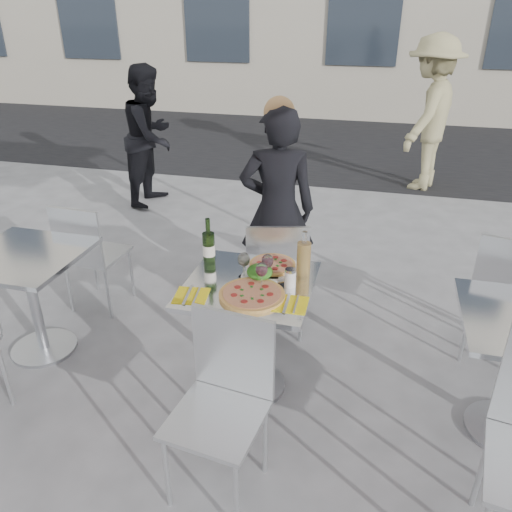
% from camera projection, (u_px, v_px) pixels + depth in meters
% --- Properties ---
extents(ground, '(80.00, 80.00, 0.00)m').
position_uv_depth(ground, '(250.00, 385.00, 3.18)').
color(ground, slate).
extents(street_asphalt, '(24.00, 5.00, 0.00)m').
position_uv_depth(street_asphalt, '(346.00, 143.00, 8.80)').
color(street_asphalt, black).
rests_on(street_asphalt, ground).
extents(main_table, '(0.72, 0.72, 0.75)m').
position_uv_depth(main_table, '(250.00, 314.00, 2.94)').
color(main_table, '#B7BABF').
rests_on(main_table, ground).
extents(side_table_left, '(0.72, 0.72, 0.75)m').
position_uv_depth(side_table_left, '(29.00, 283.00, 3.27)').
color(side_table_left, '#B7BABF').
rests_on(side_table_left, ground).
extents(chair_far, '(0.50, 0.51, 0.91)m').
position_uv_depth(chair_far, '(276.00, 270.00, 3.43)').
color(chair_far, silver).
rests_on(chair_far, ground).
extents(chair_near, '(0.47, 0.48, 0.91)m').
position_uv_depth(chair_near, '(224.00, 392.00, 2.34)').
color(chair_near, silver).
rests_on(chair_near, ground).
extents(side_chair_lfar, '(0.43, 0.44, 0.89)m').
position_uv_depth(side_chair_lfar, '(88.00, 249.00, 3.74)').
color(side_chair_lfar, silver).
rests_on(side_chair_lfar, ground).
extents(side_chair_rfar, '(0.52, 0.53, 0.95)m').
position_uv_depth(side_chair_rfar, '(508.00, 290.00, 3.14)').
color(side_chair_rfar, silver).
rests_on(side_chair_rfar, ground).
extents(woman_diner, '(0.65, 0.51, 1.57)m').
position_uv_depth(woman_diner, '(277.00, 210.00, 3.76)').
color(woman_diner, black).
rests_on(woman_diner, ground).
extents(pedestrian_a, '(0.65, 0.81, 1.61)m').
position_uv_depth(pedestrian_a, '(150.00, 136.00, 5.83)').
color(pedestrian_a, black).
rests_on(pedestrian_a, ground).
extents(pedestrian_b, '(1.08, 1.39, 1.90)m').
position_uv_depth(pedestrian_b, '(429.00, 114.00, 6.27)').
color(pedestrian_b, tan).
rests_on(pedestrian_b, ground).
extents(pizza_near, '(0.36, 0.36, 0.02)m').
position_uv_depth(pizza_near, '(252.00, 294.00, 2.71)').
color(pizza_near, tan).
rests_on(pizza_near, main_table).
extents(pizza_far, '(0.32, 0.32, 0.03)m').
position_uv_depth(pizza_far, '(272.00, 265.00, 3.00)').
color(pizza_far, white).
rests_on(pizza_far, main_table).
extents(salad_plate, '(0.22, 0.22, 0.09)m').
position_uv_depth(salad_plate, '(260.00, 273.00, 2.87)').
color(salad_plate, white).
rests_on(salad_plate, main_table).
extents(wine_bottle, '(0.07, 0.08, 0.29)m').
position_uv_depth(wine_bottle, '(209.00, 246.00, 3.01)').
color(wine_bottle, '#29481B').
rests_on(wine_bottle, main_table).
extents(carafe, '(0.08, 0.08, 0.29)m').
position_uv_depth(carafe, '(304.00, 259.00, 2.85)').
color(carafe, tan).
rests_on(carafe, main_table).
extents(sugar_shaker, '(0.06, 0.06, 0.11)m').
position_uv_depth(sugar_shaker, '(290.00, 278.00, 2.79)').
color(sugar_shaker, white).
rests_on(sugar_shaker, main_table).
extents(wineglass_white_a, '(0.07, 0.07, 0.16)m').
position_uv_depth(wineglass_white_a, '(244.00, 260.00, 2.86)').
color(wineglass_white_a, white).
rests_on(wineglass_white_a, main_table).
extents(wineglass_white_b, '(0.07, 0.07, 0.16)m').
position_uv_depth(wineglass_white_b, '(244.00, 260.00, 2.86)').
color(wineglass_white_b, white).
rests_on(wineglass_white_b, main_table).
extents(wineglass_red_a, '(0.07, 0.07, 0.16)m').
position_uv_depth(wineglass_red_a, '(262.00, 270.00, 2.75)').
color(wineglass_red_a, white).
rests_on(wineglass_red_a, main_table).
extents(wineglass_red_b, '(0.07, 0.07, 0.16)m').
position_uv_depth(wineglass_red_b, '(267.00, 262.00, 2.84)').
color(wineglass_red_b, white).
rests_on(wineglass_red_b, main_table).
extents(napkin_left, '(0.20, 0.20, 0.01)m').
position_uv_depth(napkin_left, '(191.00, 295.00, 2.71)').
color(napkin_left, yellow).
rests_on(napkin_left, main_table).
extents(napkin_right, '(0.19, 0.20, 0.01)m').
position_uv_depth(napkin_right, '(290.00, 304.00, 2.64)').
color(napkin_right, yellow).
rests_on(napkin_right, main_table).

